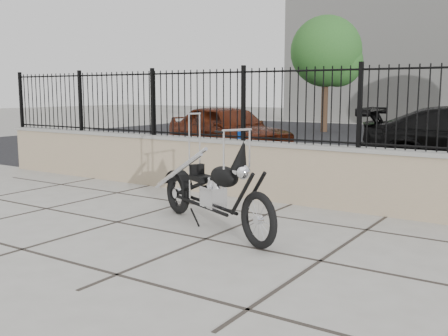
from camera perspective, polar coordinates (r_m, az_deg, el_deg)
ground_plane at (r=6.44m, az=-2.02°, el=-7.75°), size 90.00×90.00×0.00m
parking_lot at (r=17.99m, az=21.85°, el=2.10°), size 30.00×30.00×0.00m
retaining_wall at (r=8.45m, az=7.88°, el=-0.60°), size 14.00×0.36×0.96m
iron_fence at (r=8.35m, az=8.03°, el=6.74°), size 14.00×0.08×1.20m
chopper_motorcycle at (r=6.79m, az=-1.40°, el=-0.31°), size 2.50×1.48×1.53m
car_red at (r=14.54m, az=0.44°, el=4.17°), size 4.51×2.96×1.43m
bollard_a at (r=12.03m, az=1.66°, el=1.93°), size 0.13×0.13×0.87m
tree_left at (r=23.53m, az=11.05°, el=12.69°), size 3.05×3.05×5.15m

